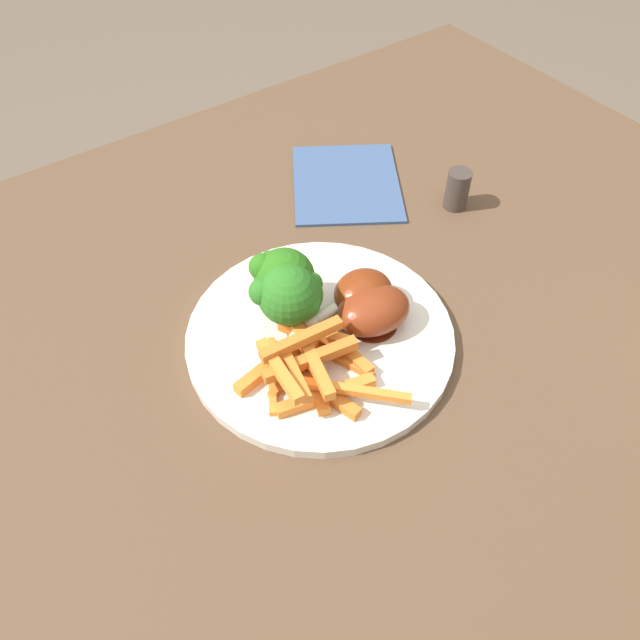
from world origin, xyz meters
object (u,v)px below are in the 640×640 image
broccoli_floret_middle (283,277)px  chicken_drumstick_near (360,295)px  dining_table (327,356)px  broccoli_floret_back (299,293)px  broccoli_floret_front (290,297)px  carrot_fries_pile (311,365)px  chicken_drumstick_far (369,312)px  pepper_shaker (457,189)px  dinner_plate (320,336)px

broccoli_floret_middle → chicken_drumstick_near: bearing=-35.6°
dining_table → broccoli_floret_back: 0.15m
broccoli_floret_front → broccoli_floret_back: bearing=23.6°
carrot_fries_pile → chicken_drumstick_near: (0.09, 0.04, 0.01)m
broccoli_floret_back → chicken_drumstick_far: (0.05, -0.05, -0.02)m
broccoli_floret_back → carrot_fries_pile: broccoli_floret_back is taller
chicken_drumstick_far → pepper_shaker: size_ratio=2.68×
dinner_plate → carrot_fries_pile: bearing=-134.8°
broccoli_floret_middle → pepper_shaker: 0.29m
dinner_plate → broccoli_floret_front: 0.06m
dining_table → pepper_shaker: bearing=10.8°
chicken_drumstick_near → broccoli_floret_front: bearing=166.5°
broccoli_floret_front → broccoli_floret_back: 0.02m
dining_table → pepper_shaker: size_ratio=23.07×
dinner_plate → carrot_fries_pile: size_ratio=1.82×
broccoli_floret_front → broccoli_floret_middle: broccoli_floret_front is taller
chicken_drumstick_near → pepper_shaker: (0.22, 0.08, -0.01)m
broccoli_floret_front → broccoli_floret_back: (0.01, 0.01, -0.01)m
broccoli_floret_front → carrot_fries_pile: broccoli_floret_front is taller
chicken_drumstick_near → pepper_shaker: chicken_drumstick_near is taller
carrot_fries_pile → pepper_shaker: bearing=21.1°
broccoli_floret_middle → chicken_drumstick_far: bearing=-51.0°
broccoli_floret_front → chicken_drumstick_far: size_ratio=0.59×
pepper_shaker → chicken_drumstick_far: bearing=-155.3°
broccoli_floret_middle → chicken_drumstick_far: (0.06, -0.07, -0.03)m
broccoli_floret_front → broccoli_floret_middle: 0.03m
dinner_plate → pepper_shaker: bearing=16.7°
chicken_drumstick_far → dinner_plate: bearing=155.6°
broccoli_floret_middle → chicken_drumstick_near: broccoli_floret_middle is taller
dinner_plate → chicken_drumstick_near: (0.05, 0.00, 0.03)m
dinner_plate → broccoli_floret_middle: bearing=102.1°
broccoli_floret_middle → pepper_shaker: (0.28, 0.03, -0.03)m
broccoli_floret_middle → chicken_drumstick_near: 0.08m
pepper_shaker → broccoli_floret_front: bearing=-168.5°
dining_table → pepper_shaker: pepper_shaker is taller
chicken_drumstick_near → dinner_plate: bearing=-176.5°
carrot_fries_pile → broccoli_floret_back: bearing=64.8°
broccoli_floret_back → pepper_shaker: 0.28m
dinner_plate → chicken_drumstick_near: size_ratio=2.53×
chicken_drumstick_near → pepper_shaker: bearing=19.8°
broccoli_floret_front → broccoli_floret_back: broccoli_floret_front is taller
broccoli_floret_middle → broccoli_floret_back: (0.00, -0.02, -0.01)m
carrot_fries_pile → chicken_drumstick_near: 0.10m
chicken_drumstick_near → pepper_shaker: 0.23m
dining_table → dinner_plate: 0.11m
broccoli_floret_front → chicken_drumstick_far: broccoli_floret_front is taller
broccoli_floret_middle → chicken_drumstick_far: size_ratio=0.57×
broccoli_floret_middle → broccoli_floret_back: 0.02m
broccoli_floret_front → pepper_shaker: 0.30m
dinner_plate → broccoli_floret_front: size_ratio=3.43×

